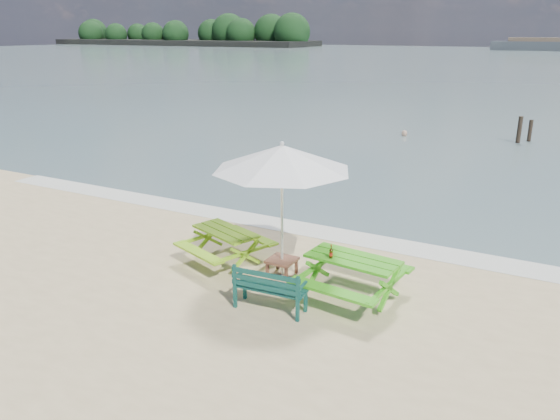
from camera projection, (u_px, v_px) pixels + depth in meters
The scene contains 11 objects.
sea at pixel (543, 63), 80.81m from camera, with size 300.00×300.00×0.00m, color slate.
foam_strip at pixel (324, 232), 13.51m from camera, with size 22.00×0.90×0.01m, color silver.
island_headland at pixel (180, 34), 175.05m from camera, with size 90.00×22.00×7.60m.
picnic_table_left at pixel (226, 247), 11.72m from camera, with size 2.01×2.11×0.73m.
picnic_table_right at pixel (352, 279), 10.13m from camera, with size 1.89×2.06×0.81m.
park_bench at pixel (270, 297), 9.74m from camera, with size 1.34×0.54×0.80m.
side_table at pixel (282, 266), 11.14m from camera, with size 0.55×0.55×0.36m.
patio_umbrella at pixel (282, 158), 10.42m from camera, with size 2.77×2.77×2.70m.
beer_bottle at pixel (331, 254), 9.96m from camera, with size 0.07×0.07×0.26m.
swimmer at pixel (403, 147), 25.97m from camera, with size 0.60×0.41×1.58m.
mooring_pilings at pixel (523, 132), 24.23m from camera, with size 0.58×0.78×1.37m.
Camera 1 is at (4.99, -7.07, 4.79)m, focal length 35.00 mm.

